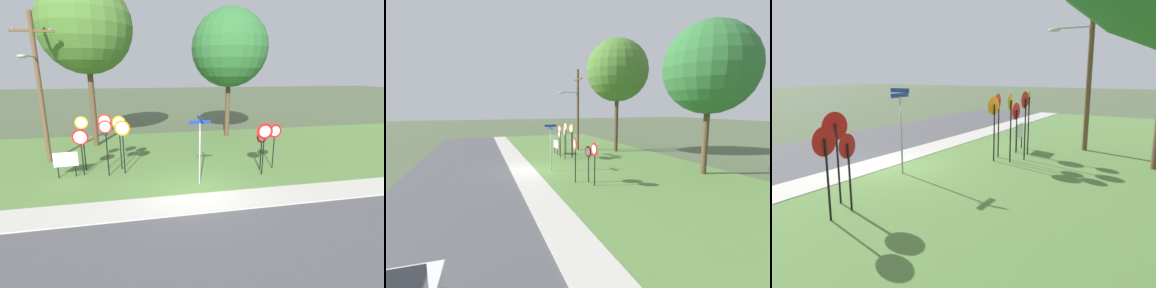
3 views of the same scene
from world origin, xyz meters
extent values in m
plane|color=#4C5B3D|center=(0.00, 0.00, 0.00)|extent=(160.00, 160.00, 0.00)
cube|color=#4C4C51|center=(0.00, -4.80, 0.01)|extent=(44.00, 6.40, 0.01)
cube|color=#BCB7AD|center=(0.00, -0.80, 0.03)|extent=(44.00, 1.60, 0.06)
cube|color=#567F3D|center=(0.00, 6.00, 0.02)|extent=(44.00, 12.00, 0.04)
cylinder|color=black|center=(-3.12, 3.68, 1.31)|extent=(0.06, 0.06, 2.54)
cylinder|color=gold|center=(-3.12, 3.64, 2.53)|extent=(0.65, 0.12, 0.66)
cylinder|color=white|center=(-3.12, 3.63, 2.53)|extent=(0.51, 0.08, 0.51)
cylinder|color=black|center=(-3.69, 2.87, 1.29)|extent=(0.06, 0.06, 2.49)
cylinder|color=red|center=(-3.69, 2.83, 2.49)|extent=(0.62, 0.08, 0.62)
cylinder|color=white|center=(-3.69, 2.81, 2.49)|extent=(0.48, 0.05, 0.48)
cylinder|color=black|center=(-4.90, 3.76, 1.33)|extent=(0.06, 0.06, 2.57)
cylinder|color=gold|center=(-4.90, 3.72, 2.56)|extent=(0.62, 0.08, 0.62)
cylinder|color=white|center=(-4.90, 3.70, 2.56)|extent=(0.48, 0.05, 0.49)
cylinder|color=black|center=(-4.90, 3.19, 1.03)|extent=(0.06, 0.06, 1.98)
cylinder|color=red|center=(-4.90, 3.15, 1.96)|extent=(0.77, 0.06, 0.77)
cylinder|color=white|center=(-4.90, 3.13, 1.96)|extent=(0.60, 0.04, 0.60)
cylinder|color=black|center=(-3.84, 4.02, 1.33)|extent=(0.06, 0.06, 2.58)
cylinder|color=red|center=(-3.84, 3.98, 2.57)|extent=(0.70, 0.05, 0.70)
cylinder|color=white|center=(-3.84, 3.96, 2.57)|extent=(0.54, 0.02, 0.54)
cylinder|color=black|center=(-2.93, 3.04, 1.23)|extent=(0.06, 0.06, 2.37)
cylinder|color=orange|center=(-2.93, 2.99, 2.36)|extent=(0.75, 0.15, 0.75)
cylinder|color=white|center=(-2.93, 2.98, 2.36)|extent=(0.58, 0.10, 0.59)
cylinder|color=black|center=(4.68, 2.31, 1.08)|extent=(0.06, 0.06, 2.08)
cone|color=red|center=(4.68, 2.27, 2.05)|extent=(0.73, 0.07, 0.73)
cone|color=white|center=(4.68, 2.25, 2.05)|extent=(0.50, 0.05, 0.50)
cylinder|color=black|center=(3.73, 1.54, 1.18)|extent=(0.06, 0.06, 2.27)
cone|color=red|center=(3.73, 1.50, 2.23)|extent=(0.79, 0.12, 0.80)
cone|color=silver|center=(3.73, 1.48, 2.23)|extent=(0.54, 0.07, 0.54)
cylinder|color=black|center=(3.96, 2.25, 0.95)|extent=(0.06, 0.06, 1.83)
cone|color=red|center=(3.96, 2.21, 1.80)|extent=(0.65, 0.14, 0.66)
cone|color=white|center=(3.96, 2.19, 1.80)|extent=(0.44, 0.09, 0.45)
cylinder|color=#9EA0A8|center=(0.43, 0.99, 1.42)|extent=(0.07, 0.07, 2.77)
cylinder|color=#9EA0A8|center=(0.43, 0.99, 2.82)|extent=(0.09, 0.09, 0.03)
cube|color=navy|center=(0.43, 0.99, 2.88)|extent=(0.96, 0.06, 0.15)
cube|color=navy|center=(0.43, 0.99, 3.05)|extent=(0.06, 0.82, 0.15)
cylinder|color=brown|center=(-7.18, 5.74, 3.97)|extent=(0.24, 0.24, 7.87)
cube|color=brown|center=(-7.18, 5.74, 6.96)|extent=(2.10, 0.12, 0.12)
cylinder|color=gray|center=(-8.03, 5.74, 7.06)|extent=(0.09, 0.09, 0.10)
cylinder|color=gray|center=(-6.33, 5.74, 7.06)|extent=(0.09, 0.09, 0.10)
cylinder|color=#9EA0A8|center=(-7.18, 4.87, 5.71)|extent=(0.08, 1.74, 0.08)
ellipsoid|color=#B7B7BC|center=(-7.18, 4.00, 5.65)|extent=(0.40, 0.56, 0.18)
cylinder|color=black|center=(-6.02, 3.00, 0.32)|extent=(0.05, 0.05, 0.55)
cylinder|color=black|center=(-5.25, 3.06, 0.32)|extent=(0.05, 0.05, 0.55)
cube|color=white|center=(-5.63, 3.03, 0.94)|extent=(1.10, 0.12, 0.70)
cylinder|color=brown|center=(-5.08, 8.89, 3.14)|extent=(0.36, 0.36, 6.20)
sphere|color=#47752D|center=(-5.08, 8.89, 7.68)|extent=(5.77, 5.77, 5.77)
cylinder|color=brown|center=(4.69, 9.94, 2.64)|extent=(0.36, 0.36, 5.20)
sphere|color=#2D6B33|center=(4.69, 9.94, 6.65)|extent=(5.61, 5.61, 5.61)
camera|label=1|loc=(-2.13, -10.10, 4.96)|focal=25.26mm
camera|label=2|loc=(17.44, -3.40, 4.26)|focal=24.76mm
camera|label=3|loc=(10.18, 9.53, 3.66)|focal=33.68mm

